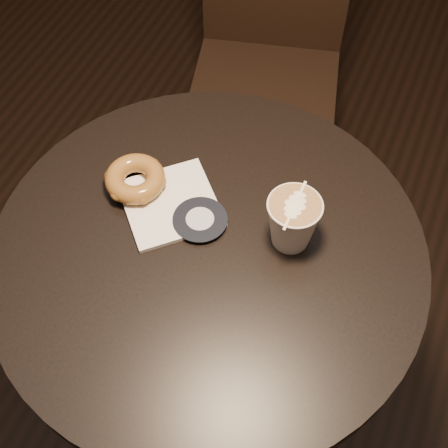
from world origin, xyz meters
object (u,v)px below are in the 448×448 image
(cafe_table, at_px, (210,304))
(doughnut, at_px, (135,179))
(latte_cup, at_px, (292,222))
(chair, at_px, (270,35))
(pastry_bag, at_px, (170,204))

(cafe_table, distance_m, doughnut, 0.28)
(cafe_table, distance_m, latte_cup, 0.28)
(chair, bearing_deg, pastry_bag, -97.74)
(chair, xyz_separation_m, pastry_bag, (0.08, -0.73, 0.22))
(cafe_table, height_order, doughnut, doughnut)
(doughnut, xyz_separation_m, latte_cup, (0.27, 0.00, 0.02))
(cafe_table, distance_m, chair, 0.80)
(doughnut, bearing_deg, chair, 91.27)
(pastry_bag, relative_size, latte_cup, 1.56)
(pastry_bag, height_order, latte_cup, latte_cup)
(cafe_table, bearing_deg, pastry_bag, 150.49)
(pastry_bag, bearing_deg, doughnut, 128.18)
(doughnut, distance_m, latte_cup, 0.28)
(pastry_bag, xyz_separation_m, doughnut, (-0.07, 0.01, 0.02))
(doughnut, bearing_deg, cafe_table, -21.12)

